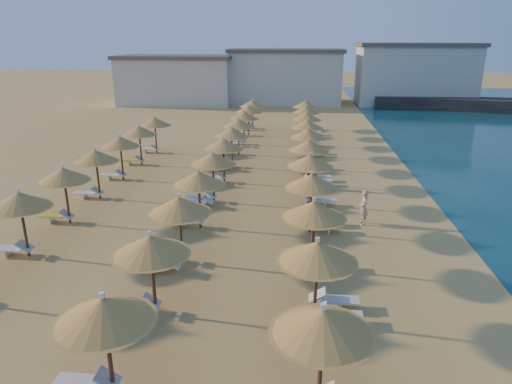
# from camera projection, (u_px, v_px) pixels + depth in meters

# --- Properties ---
(ground) EXTENTS (220.00, 220.00, 0.00)m
(ground) POSITION_uv_depth(u_px,v_px,m) (244.00, 249.00, 19.92)
(ground) COLOR tan
(ground) RESTS_ON ground
(jetty) EXTENTS (30.23, 9.39, 1.50)m
(jetty) POSITION_uv_depth(u_px,v_px,m) (499.00, 105.00, 56.74)
(jetty) COLOR black
(jetty) RESTS_ON ground
(hotel_blocks) EXTENTS (47.79, 11.17, 8.10)m
(hotel_blocks) POSITION_uv_depth(u_px,v_px,m) (300.00, 76.00, 62.55)
(hotel_blocks) COLOR beige
(hotel_blocks) RESTS_ON ground
(parasol_row_east) EXTENTS (2.57, 42.74, 3.01)m
(parasol_row_east) POSITION_uv_depth(u_px,v_px,m) (309.00, 153.00, 26.09)
(parasol_row_east) COLOR brown
(parasol_row_east) RESTS_ON ground
(parasol_row_west) EXTENTS (2.57, 42.74, 3.01)m
(parasol_row_west) POSITION_uv_depth(u_px,v_px,m) (218.00, 151.00, 26.54)
(parasol_row_west) COLOR brown
(parasol_row_west) RESTS_ON ground
(parasol_row_inland) EXTENTS (2.57, 24.48, 3.01)m
(parasol_row_inland) POSITION_uv_depth(u_px,v_px,m) (96.00, 157.00, 25.39)
(parasol_row_inland) COLOR brown
(parasol_row_inland) RESTS_ON ground
(loungers) EXTENTS (14.99, 40.71, 0.66)m
(loungers) POSITION_uv_depth(u_px,v_px,m) (234.00, 189.00, 26.66)
(loungers) COLOR silver
(loungers) RESTS_ON ground
(beachgoer_c) EXTENTS (0.87, 0.99, 1.60)m
(beachgoer_c) POSITION_uv_depth(u_px,v_px,m) (313.00, 176.00, 27.66)
(beachgoer_c) COLOR tan
(beachgoer_c) RESTS_ON ground
(beachgoer_a) EXTENTS (0.52, 0.70, 1.76)m
(beachgoer_a) POSITION_uv_depth(u_px,v_px,m) (364.00, 207.00, 22.34)
(beachgoer_a) COLOR tan
(beachgoer_a) RESTS_ON ground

